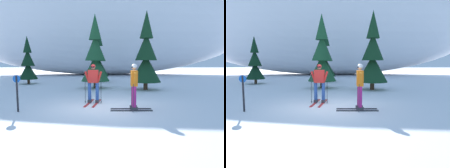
% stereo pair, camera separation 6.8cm
% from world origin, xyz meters
% --- Properties ---
extents(ground_plane, '(120.00, 120.00, 0.00)m').
position_xyz_m(ground_plane, '(0.00, 0.00, 0.00)').
color(ground_plane, white).
extents(skier_red_jacket, '(0.83, 1.80, 1.77)m').
position_xyz_m(skier_red_jacket, '(-0.48, 0.86, 0.94)').
color(skier_red_jacket, red).
rests_on(skier_red_jacket, ground).
extents(skier_orange_jacket, '(1.63, 0.78, 1.80)m').
position_xyz_m(skier_orange_jacket, '(1.18, -0.57, 0.95)').
color(skier_orange_jacket, black).
rests_on(skier_orange_jacket, ground).
extents(pine_tree_far_left, '(1.56, 1.56, 4.05)m').
position_xyz_m(pine_tree_far_left, '(-6.58, 9.19, 1.69)').
color(pine_tree_far_left, '#47301E').
rests_on(pine_tree_far_left, ground).
extents(pine_tree_center_left, '(1.99, 1.99, 5.16)m').
position_xyz_m(pine_tree_center_left, '(-0.69, 11.03, 2.16)').
color(pine_tree_center_left, '#47301E').
rests_on(pine_tree_center_left, ground).
extents(pine_tree_center_right, '(2.01, 2.01, 5.21)m').
position_xyz_m(pine_tree_center_right, '(-0.68, 6.12, 2.18)').
color(pine_tree_center_right, '#47301E').
rests_on(pine_tree_center_right, ground).
extents(pine_tree_far_right, '(2.03, 2.03, 5.25)m').
position_xyz_m(pine_tree_far_right, '(2.75, 5.29, 2.19)').
color(pine_tree_far_right, '#47301E').
rests_on(pine_tree_far_right, ground).
extents(snow_ridge_background, '(44.41, 14.86, 14.84)m').
position_xyz_m(snow_ridge_background, '(-0.71, 22.07, 7.42)').
color(snow_ridge_background, white).
rests_on(snow_ridge_background, ground).
extents(trail_marker_post, '(0.28, 0.07, 1.39)m').
position_xyz_m(trail_marker_post, '(-3.23, -0.73, 0.79)').
color(trail_marker_post, black).
rests_on(trail_marker_post, ground).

